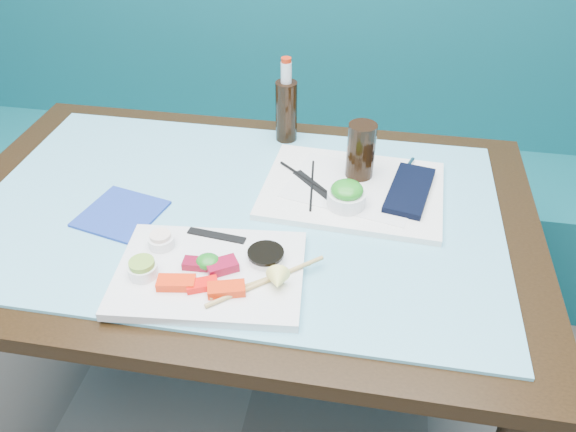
% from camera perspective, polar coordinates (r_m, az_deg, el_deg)
% --- Properties ---
extents(booth_bench, '(3.00, 0.56, 1.17)m').
position_cam_1_polar(booth_bench, '(2.22, 0.62, 5.74)').
color(booth_bench, '#0E5259').
rests_on(booth_bench, ground).
extents(dining_table, '(1.40, 0.90, 0.75)m').
position_cam_1_polar(dining_table, '(1.38, -5.01, -2.20)').
color(dining_table, black).
rests_on(dining_table, ground).
extents(glass_top, '(1.22, 0.76, 0.01)m').
position_cam_1_polar(glass_top, '(1.33, -5.21, 0.69)').
color(glass_top, '#68B8D1').
rests_on(glass_top, dining_table).
extents(sashimi_plate, '(0.40, 0.30, 0.02)m').
position_cam_1_polar(sashimi_plate, '(1.15, -7.93, -5.80)').
color(sashimi_plate, white).
rests_on(sashimi_plate, glass_top).
extents(salmon_left, '(0.08, 0.05, 0.02)m').
position_cam_1_polar(salmon_left, '(1.11, -11.28, -6.68)').
color(salmon_left, '#FC2E0A').
rests_on(salmon_left, sashimi_plate).
extents(salmon_mid, '(0.07, 0.05, 0.01)m').
position_cam_1_polar(salmon_mid, '(1.10, -8.73, -6.92)').
color(salmon_mid, '#FF100A').
rests_on(salmon_mid, sashimi_plate).
extents(salmon_right, '(0.08, 0.05, 0.02)m').
position_cam_1_polar(salmon_right, '(1.09, -6.27, -7.41)').
color(salmon_right, red).
rests_on(salmon_right, sashimi_plate).
extents(tuna_left, '(0.05, 0.03, 0.02)m').
position_cam_1_polar(tuna_left, '(1.15, -9.37, -4.79)').
color(tuna_left, maroon).
rests_on(tuna_left, sashimi_plate).
extents(tuna_right, '(0.07, 0.07, 0.02)m').
position_cam_1_polar(tuna_right, '(1.13, -6.72, -5.08)').
color(tuna_right, maroon).
rests_on(tuna_right, sashimi_plate).
extents(seaweed_garnish, '(0.06, 0.06, 0.03)m').
position_cam_1_polar(seaweed_garnish, '(1.14, -8.13, -4.59)').
color(seaweed_garnish, '#1B781E').
rests_on(seaweed_garnish, sashimi_plate).
extents(ramekin_wasabi, '(0.07, 0.07, 0.02)m').
position_cam_1_polar(ramekin_wasabi, '(1.15, -14.52, -5.33)').
color(ramekin_wasabi, white).
rests_on(ramekin_wasabi, sashimi_plate).
extents(wasabi_fill, '(0.05, 0.05, 0.01)m').
position_cam_1_polar(wasabi_fill, '(1.14, -14.65, -4.68)').
color(wasabi_fill, '#75A836').
rests_on(wasabi_fill, ramekin_wasabi).
extents(ramekin_ginger, '(0.06, 0.06, 0.02)m').
position_cam_1_polar(ramekin_ginger, '(1.21, -12.74, -2.54)').
color(ramekin_ginger, white).
rests_on(ramekin_ginger, sashimi_plate).
extents(ginger_fill, '(0.05, 0.05, 0.01)m').
position_cam_1_polar(ginger_fill, '(1.20, -12.85, -1.96)').
color(ginger_fill, '#F3D8C7').
rests_on(ginger_fill, ramekin_ginger).
extents(soy_dish, '(0.09, 0.09, 0.01)m').
position_cam_1_polar(soy_dish, '(1.15, -2.27, -4.18)').
color(soy_dish, white).
rests_on(soy_dish, sashimi_plate).
extents(soy_fill, '(0.09, 0.09, 0.01)m').
position_cam_1_polar(soy_fill, '(1.14, -2.28, -3.79)').
color(soy_fill, black).
rests_on(soy_fill, soy_dish).
extents(lemon_wedge, '(0.05, 0.04, 0.05)m').
position_cam_1_polar(lemon_wedge, '(1.07, -1.06, -6.57)').
color(lemon_wedge, '#FFFA78').
rests_on(lemon_wedge, sashimi_plate).
extents(chopstick_sleeve, '(0.13, 0.03, 0.00)m').
position_cam_1_polar(chopstick_sleeve, '(1.22, -7.27, -1.98)').
color(chopstick_sleeve, black).
rests_on(chopstick_sleeve, sashimi_plate).
extents(wooden_chopstick_a, '(0.18, 0.13, 0.01)m').
position_cam_1_polar(wooden_chopstick_a, '(1.10, -2.70, -6.56)').
color(wooden_chopstick_a, '#9E864A').
rests_on(wooden_chopstick_a, sashimi_plate).
extents(wooden_chopstick_b, '(0.20, 0.18, 0.01)m').
position_cam_1_polar(wooden_chopstick_b, '(1.10, -2.19, -6.59)').
color(wooden_chopstick_b, tan).
rests_on(wooden_chopstick_b, sashimi_plate).
extents(serving_tray, '(0.44, 0.34, 0.02)m').
position_cam_1_polar(serving_tray, '(1.38, 6.58, 2.65)').
color(serving_tray, white).
rests_on(serving_tray, glass_top).
extents(paper_placemat, '(0.35, 0.28, 0.00)m').
position_cam_1_polar(paper_placemat, '(1.37, 6.60, 2.95)').
color(paper_placemat, silver).
rests_on(paper_placemat, serving_tray).
extents(seaweed_bowl, '(0.10, 0.10, 0.04)m').
position_cam_1_polar(seaweed_bowl, '(1.30, 5.95, 1.76)').
color(seaweed_bowl, white).
rests_on(seaweed_bowl, serving_tray).
extents(seaweed_salad, '(0.10, 0.10, 0.04)m').
position_cam_1_polar(seaweed_salad, '(1.29, 6.02, 2.66)').
color(seaweed_salad, '#21861F').
rests_on(seaweed_salad, seaweed_bowl).
extents(cola_glass, '(0.07, 0.07, 0.14)m').
position_cam_1_polar(cola_glass, '(1.38, 7.41, 6.59)').
color(cola_glass, black).
rests_on(cola_glass, serving_tray).
extents(navy_pouch, '(0.13, 0.22, 0.02)m').
position_cam_1_polar(navy_pouch, '(1.37, 12.25, 2.60)').
color(navy_pouch, black).
rests_on(navy_pouch, serving_tray).
extents(fork, '(0.04, 0.09, 0.01)m').
position_cam_1_polar(fork, '(1.46, 12.02, 4.87)').
color(fork, silver).
rests_on(fork, serving_tray).
extents(black_chopstick_a, '(0.03, 0.21, 0.01)m').
position_cam_1_polar(black_chopstick_a, '(1.37, 2.44, 3.21)').
color(black_chopstick_a, black).
rests_on(black_chopstick_a, serving_tray).
extents(black_chopstick_b, '(0.20, 0.18, 0.01)m').
position_cam_1_polar(black_chopstick_b, '(1.37, 2.77, 3.20)').
color(black_chopstick_b, black).
rests_on(black_chopstick_b, serving_tray).
extents(tray_sleeve, '(0.12, 0.12, 0.00)m').
position_cam_1_polar(tray_sleeve, '(1.37, 2.61, 3.16)').
color(tray_sleeve, black).
rests_on(tray_sleeve, serving_tray).
extents(cola_bottle_body, '(0.08, 0.08, 0.17)m').
position_cam_1_polar(cola_bottle_body, '(1.55, -0.17, 10.58)').
color(cola_bottle_body, black).
rests_on(cola_bottle_body, glass_top).
extents(cola_bottle_neck, '(0.03, 0.03, 0.06)m').
position_cam_1_polar(cola_bottle_neck, '(1.51, -0.18, 14.39)').
color(cola_bottle_neck, silver).
rests_on(cola_bottle_neck, cola_bottle_body).
extents(cola_bottle_cap, '(0.03, 0.03, 0.01)m').
position_cam_1_polar(cola_bottle_cap, '(1.49, -0.18, 15.57)').
color(cola_bottle_cap, '#B9250B').
rests_on(cola_bottle_cap, cola_bottle_neck).
extents(blue_napkin, '(0.20, 0.20, 0.01)m').
position_cam_1_polar(blue_napkin, '(1.35, -16.61, 0.23)').
color(blue_napkin, navy).
rests_on(blue_napkin, glass_top).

